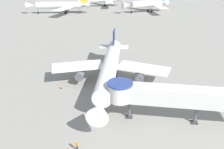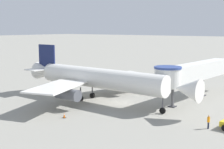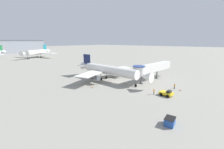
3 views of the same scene
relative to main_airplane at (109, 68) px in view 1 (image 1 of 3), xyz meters
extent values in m
plane|color=gray|center=(0.88, -3.94, -3.83)|extent=(800.00, 800.00, 0.00)
cylinder|color=white|center=(-0.02, -0.75, 0.12)|extent=(3.91, 24.11, 3.26)
cone|color=white|center=(-0.43, -15.86, 0.12)|extent=(3.36, 3.67, 3.26)
cone|color=white|center=(0.34, 12.40, 0.12)|extent=(3.39, 4.98, 3.26)
cube|color=white|center=(-7.14, 1.85, -0.45)|extent=(12.13, 8.13, 0.22)
cube|color=white|center=(7.23, 1.45, -0.45)|extent=(12.21, 8.62, 0.22)
cube|color=#141E4C|center=(0.33, 12.15, 3.06)|extent=(0.36, 4.23, 4.24)
cube|color=white|center=(0.35, 12.64, 0.69)|extent=(7.63, 3.16, 0.18)
cylinder|color=#565960|center=(-6.29, 0.50, -1.59)|extent=(1.91, 4.27, 1.79)
cylinder|color=#565960|center=(6.30, 0.16, -1.59)|extent=(1.91, 4.27, 1.79)
cylinder|color=#4C4C51|center=(-0.34, -12.27, -2.44)|extent=(0.18, 0.18, 1.87)
cylinder|color=black|center=(-0.34, -12.27, -3.38)|extent=(0.28, 0.91, 0.90)
cylinder|color=#4C4C51|center=(-1.40, 2.29, -2.44)|extent=(0.22, 0.22, 1.87)
cylinder|color=black|center=(-1.40, 2.29, -3.38)|extent=(0.42, 0.91, 0.90)
cylinder|color=#4C4C51|center=(1.53, 2.21, -2.44)|extent=(0.22, 0.22, 1.87)
cylinder|color=black|center=(1.53, 2.21, -3.38)|extent=(0.42, 0.91, 0.90)
cube|color=silver|center=(12.60, -12.41, 0.89)|extent=(20.45, 4.32, 2.80)
cylinder|color=silver|center=(2.49, -11.55, 0.89)|extent=(3.90, 3.90, 2.80)
cylinder|color=navy|center=(2.49, -11.55, 2.44)|extent=(4.10, 4.10, 0.30)
cylinder|color=#56565B|center=(4.10, -11.68, -2.17)|extent=(0.44, 0.44, 3.32)
cube|color=#333338|center=(4.10, -11.68, -3.77)|extent=(1.10, 1.10, 0.12)
cylinder|color=#56565B|center=(14.63, -12.58, -2.17)|extent=(0.44, 0.44, 3.32)
cube|color=#333338|center=(14.63, -12.58, -3.77)|extent=(1.10, 1.10, 0.12)
cube|color=black|center=(9.96, -0.73, -3.81)|extent=(0.47, 0.47, 0.04)
cone|color=orange|center=(9.96, -0.73, -3.43)|extent=(0.32, 0.32, 0.73)
cylinder|color=white|center=(9.96, -0.73, -3.34)|extent=(0.18, 0.18, 0.09)
cube|color=black|center=(-10.04, -2.42, -3.81)|extent=(0.44, 0.44, 0.04)
cone|color=orange|center=(-10.04, -2.42, -3.44)|extent=(0.31, 0.31, 0.69)
cylinder|color=white|center=(-10.04, -2.42, -3.36)|extent=(0.17, 0.17, 0.08)
cylinder|color=#1E2338|center=(-3.15, -19.77, -3.42)|extent=(0.12, 0.12, 0.82)
cylinder|color=#1E2338|center=(-2.98, -19.80, -3.42)|extent=(0.12, 0.12, 0.82)
cube|color=orange|center=(-3.07, -19.79, -2.68)|extent=(0.36, 0.25, 0.65)
sphere|color=tan|center=(-3.07, -19.79, -2.24)|extent=(0.22, 0.22, 0.22)
cylinder|color=white|center=(16.10, 97.72, 1.10)|extent=(20.16, 13.11, 4.08)
cone|color=white|center=(3.52, 91.19, 1.10)|extent=(5.86, 5.68, 4.08)
cone|color=white|center=(26.50, 103.13, 1.10)|extent=(7.30, 6.44, 4.08)
cube|color=white|center=(14.27, 107.86, 0.39)|extent=(14.62, 14.50, 0.22)
cube|color=white|center=(23.33, 90.40, 0.39)|extent=(7.48, 16.21, 0.22)
cube|color=white|center=(26.77, 103.27, 1.81)|extent=(7.41, 10.72, 0.18)
cylinder|color=#4C4C51|center=(6.88, 92.93, -2.11)|extent=(0.18, 0.18, 2.34)
cylinder|color=black|center=(6.88, 92.93, -3.28)|extent=(1.10, 0.74, 1.10)
cylinder|color=#4C4C51|center=(17.54, 100.54, -2.11)|extent=(0.22, 0.22, 2.34)
cylinder|color=black|center=(17.54, 100.54, -3.28)|extent=(1.16, 0.86, 1.10)
cylinder|color=#4C4C51|center=(19.23, 97.28, -2.11)|extent=(0.22, 0.22, 2.34)
cylinder|color=black|center=(19.23, 97.28, -3.28)|extent=(1.16, 0.86, 1.10)
cylinder|color=silver|center=(-35.77, 89.97, 0.96)|extent=(27.06, 7.00, 3.95)
cone|color=silver|center=(-52.80, 88.00, 0.96)|extent=(4.77, 4.42, 3.95)
cone|color=silver|center=(-21.09, 91.67, 0.96)|extent=(6.34, 4.61, 3.95)
cube|color=silver|center=(-33.71, 100.06, 0.27)|extent=(11.89, 16.66, 0.22)
cube|color=silver|center=(-31.46, 80.63, 0.27)|extent=(8.90, 16.47, 0.22)
cube|color=silver|center=(-20.80, 91.71, 1.66)|extent=(4.57, 10.93, 0.18)
cylinder|color=#4C4C51|center=(-48.64, 88.48, -2.15)|extent=(0.18, 0.18, 2.27)
cylinder|color=black|center=(-48.64, 88.48, -3.28)|extent=(1.12, 0.38, 1.10)
cylinder|color=#4C4C51|center=(-32.65, 92.12, -2.15)|extent=(0.22, 0.22, 2.27)
cylinder|color=black|center=(-32.65, 92.12, -3.28)|extent=(1.14, 0.52, 1.10)
cylinder|color=#4C4C51|center=(-32.24, 88.59, -2.15)|extent=(0.22, 0.22, 2.27)
cylinder|color=black|center=(-32.24, 88.59, -3.28)|extent=(1.14, 0.52, 1.10)
cylinder|color=silver|center=(-14.31, 121.51, 0.95)|extent=(21.86, 11.68, 3.94)
cone|color=silver|center=(-28.00, 116.14, 0.95)|extent=(5.48, 5.25, 3.94)
cube|color=silver|center=(-7.83, 113.49, 0.27)|extent=(6.08, 16.00, 0.22)
cylinder|color=#4C4C51|center=(-24.45, 117.53, -2.15)|extent=(0.18, 0.18, 2.27)
cylinder|color=black|center=(-24.45, 117.53, -3.28)|extent=(1.12, 0.64, 1.10)
cylinder|color=#4C4C51|center=(-12.40, 124.16, -2.15)|extent=(0.22, 0.22, 2.27)
cylinder|color=black|center=(-12.40, 124.16, -3.28)|extent=(1.17, 0.77, 1.10)
cylinder|color=#4C4C51|center=(-11.11, 120.86, -2.15)|extent=(0.22, 0.22, 2.27)
cylinder|color=black|center=(-11.11, 120.86, -3.28)|extent=(1.17, 0.77, 1.10)
camera|label=1|loc=(2.98, -42.12, 18.20)|focal=35.00mm
camera|label=2|loc=(-39.30, -31.75, 8.29)|focal=50.00mm
camera|label=3|loc=(-40.12, -36.46, 10.53)|focal=24.00mm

